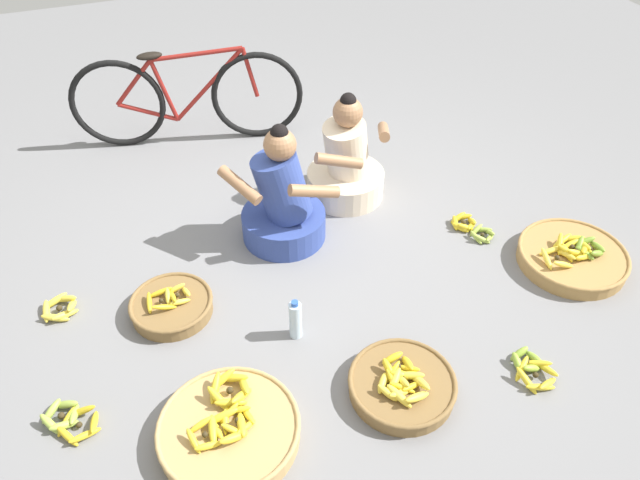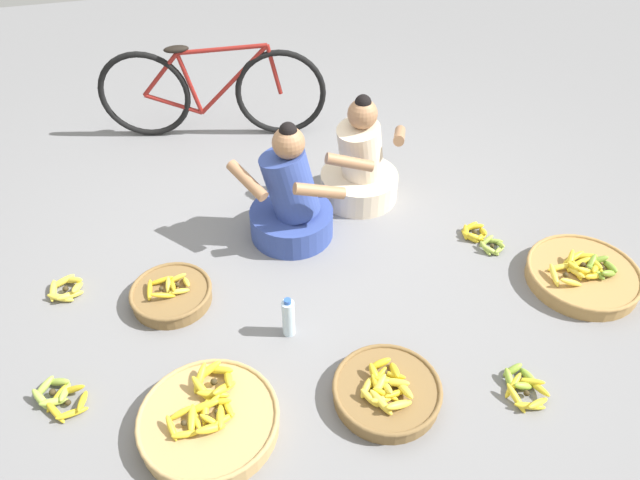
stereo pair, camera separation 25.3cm
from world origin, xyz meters
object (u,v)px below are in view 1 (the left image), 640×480
(vendor_woman_behind, at_px, (346,165))
(water_bottle, at_px, (295,320))
(bicycle_leaning, at_px, (188,98))
(loose_bananas_front_right, at_px, (69,420))
(banana_basket_front_left, at_px, (572,256))
(loose_bananas_mid_right, at_px, (470,227))
(banana_basket_near_bicycle, at_px, (402,384))
(loose_bananas_near_vendor, at_px, (532,369))
(banana_basket_front_center, at_px, (229,429))
(vendor_woman_front, at_px, (283,204))
(banana_basket_back_center, at_px, (172,305))
(loose_bananas_back_left, at_px, (60,308))

(vendor_woman_behind, bearing_deg, water_bottle, -124.29)
(bicycle_leaning, bearing_deg, loose_bananas_front_right, -114.80)
(banana_basket_front_left, bearing_deg, loose_bananas_mid_right, 129.83)
(banana_basket_near_bicycle, height_order, loose_bananas_mid_right, banana_basket_near_bicycle)
(loose_bananas_near_vendor, relative_size, loose_bananas_front_right, 0.93)
(banana_basket_front_center, distance_m, loose_bananas_front_right, 0.75)
(vendor_woman_behind, distance_m, water_bottle, 1.29)
(vendor_woman_front, relative_size, loose_bananas_front_right, 2.74)
(vendor_woman_front, distance_m, vendor_woman_behind, 0.60)
(bicycle_leaning, bearing_deg, vendor_woman_front, -77.34)
(loose_bananas_near_vendor, xyz_separation_m, water_bottle, (-1.02, 0.65, 0.09))
(banana_basket_near_bicycle, height_order, banana_basket_front_center, banana_basket_front_center)
(banana_basket_near_bicycle, distance_m, banana_basket_front_center, 0.84)
(banana_basket_back_center, xyz_separation_m, banana_basket_front_left, (2.31, -0.45, 0.00))
(vendor_woman_behind, bearing_deg, banana_basket_back_center, -152.93)
(banana_basket_front_left, xyz_separation_m, loose_bananas_near_vendor, (-0.70, -0.60, -0.03))
(loose_bananas_back_left, xyz_separation_m, water_bottle, (1.16, -0.61, 0.09))
(banana_basket_front_left, relative_size, loose_bananas_front_right, 2.21)
(banana_basket_front_center, relative_size, loose_bananas_near_vendor, 2.40)
(banana_basket_back_center, height_order, banana_basket_front_left, banana_basket_front_left)
(loose_bananas_front_right, bearing_deg, banana_basket_front_center, -25.64)
(banana_basket_front_center, height_order, water_bottle, water_bottle)
(bicycle_leaning, relative_size, banana_basket_back_center, 3.67)
(vendor_woman_behind, distance_m, bicycle_leaning, 1.36)
(vendor_woman_front, xyz_separation_m, loose_bananas_front_right, (-1.35, -0.93, -0.23))
(banana_basket_back_center, height_order, loose_bananas_back_left, banana_basket_back_center)
(bicycle_leaning, bearing_deg, banana_basket_near_bicycle, -79.94)
(vendor_woman_front, height_order, loose_bananas_mid_right, vendor_woman_front)
(bicycle_leaning, distance_m, loose_bananas_near_vendor, 3.02)
(vendor_woman_behind, height_order, loose_bananas_mid_right, vendor_woman_behind)
(loose_bananas_near_vendor, bearing_deg, vendor_woman_behind, 99.77)
(loose_bananas_mid_right, relative_size, water_bottle, 1.27)
(loose_bananas_near_vendor, bearing_deg, loose_bananas_back_left, 149.95)
(vendor_woman_behind, bearing_deg, loose_bananas_mid_right, -46.83)
(vendor_woman_behind, relative_size, banana_basket_back_center, 1.67)
(loose_bananas_back_left, bearing_deg, loose_bananas_mid_right, -4.29)
(vendor_woman_front, bearing_deg, banana_basket_near_bicycle, -82.63)
(vendor_woman_behind, relative_size, loose_bananas_back_left, 3.35)
(vendor_woman_behind, height_order, bicycle_leaning, vendor_woman_behind)
(banana_basket_back_center, bearing_deg, bicycle_leaning, 74.63)
(banana_basket_front_left, distance_m, loose_bananas_front_right, 2.88)
(banana_basket_front_left, bearing_deg, loose_bananas_front_right, -178.38)
(vendor_woman_front, height_order, banana_basket_near_bicycle, vendor_woman_front)
(banana_basket_near_bicycle, xyz_separation_m, loose_bananas_front_right, (-1.52, 0.38, -0.03))
(vendor_woman_front, xyz_separation_m, bicycle_leaning, (-0.30, 1.34, 0.10))
(loose_bananas_near_vendor, height_order, loose_bananas_back_left, loose_bananas_back_left)
(vendor_woman_front, distance_m, banana_basket_front_center, 1.44)
(banana_basket_near_bicycle, height_order, banana_basket_front_left, banana_basket_front_left)
(bicycle_leaning, relative_size, loose_bananas_front_right, 5.74)
(banana_basket_front_left, xyz_separation_m, loose_bananas_back_left, (-2.89, 0.67, -0.03))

